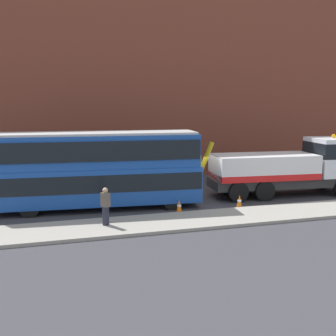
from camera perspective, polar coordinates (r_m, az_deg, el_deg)
The scene contains 8 objects.
ground_plane at distance 24.48m, azimuth 4.60°, elevation -4.27°, with size 120.00×120.00×0.00m, color #38383D.
near_kerb at distance 20.72m, azimuth 8.76°, elevation -6.62°, with size 60.00×2.80×0.15m, color gray.
building_facade at distance 31.70m, azimuth -0.63°, elevation 13.50°, with size 60.00×1.50×16.00m.
recovery_tow_truck at distance 26.28m, azimuth 16.46°, elevation 0.22°, with size 10.22×3.35×3.67m.
double_decker_bus at distance 22.26m, azimuth -9.84°, elevation 0.13°, with size 11.18×3.42×4.06m.
pedestrian_onlooker at distance 18.96m, azimuth -8.52°, elevation -5.26°, with size 0.43×0.48×1.71m.
traffic_cone_near_bus at distance 21.36m, azimuth 1.54°, elevation -5.29°, with size 0.36×0.36×0.72m.
traffic_cone_midway at distance 22.65m, azimuth 9.72°, elevation -4.59°, with size 0.36×0.36×0.72m.
Camera 1 is at (-8.52, -22.23, 5.68)m, focal length 44.68 mm.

